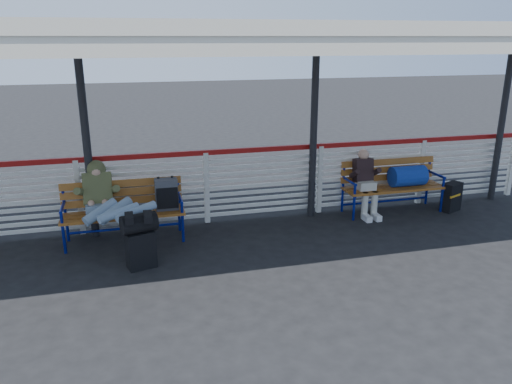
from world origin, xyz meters
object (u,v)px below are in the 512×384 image
object	(u,v)px
bench_right	(400,178)
luggage_stack	(140,239)
bench_left	(138,202)
suitcase_side	(451,197)
traveler_man	(112,206)
companion_person	(366,182)

from	to	relation	value
bench_right	luggage_stack	bearing A→B (deg)	-165.37
bench_left	luggage_stack	bearing A→B (deg)	-90.91
bench_right	suitcase_side	bearing A→B (deg)	-14.68
bench_right	suitcase_side	distance (m)	1.01
bench_left	traveler_man	bearing A→B (deg)	-136.47
luggage_stack	companion_person	bearing A→B (deg)	1.54
companion_person	suitcase_side	size ratio (longest dim) A/B	2.21
luggage_stack	traveler_man	world-z (taller)	traveler_man
luggage_stack	companion_person	size ratio (longest dim) A/B	0.67
bench_right	companion_person	world-z (taller)	companion_person
luggage_stack	bench_left	bearing A→B (deg)	73.98
bench_left	bench_right	distance (m)	4.54
companion_person	suitcase_side	xyz separation A→B (m)	(1.60, -0.21, -0.34)
traveler_man	companion_person	world-z (taller)	traveler_man
bench_left	traveler_man	xyz separation A→B (m)	(-0.36, -0.34, 0.08)
bench_right	traveler_man	bearing A→B (deg)	-174.14
luggage_stack	traveler_man	xyz separation A→B (m)	(-0.35, 0.69, 0.26)
bench_left	companion_person	bearing A→B (deg)	1.88
bench_right	companion_person	distance (m)	0.69
suitcase_side	traveler_man	bearing A→B (deg)	158.74
companion_person	suitcase_side	bearing A→B (deg)	-7.36
luggage_stack	bench_left	world-z (taller)	bench_left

